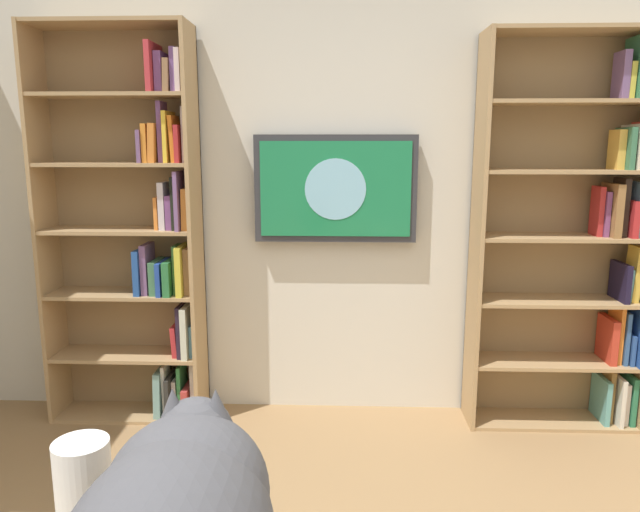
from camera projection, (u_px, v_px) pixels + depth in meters
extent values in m
cube|color=silver|center=(339.00, 181.00, 3.33)|extent=(4.52, 0.06, 2.70)
cube|color=tan|center=(477.00, 237.00, 3.17)|extent=(0.02, 0.28, 2.13)
cube|color=#93754E|center=(554.00, 233.00, 3.28)|extent=(0.94, 0.01, 2.13)
cube|color=tan|center=(549.00, 420.00, 3.35)|extent=(0.89, 0.27, 0.02)
cube|color=tan|center=(553.00, 361.00, 3.28)|extent=(0.89, 0.27, 0.02)
cube|color=tan|center=(558.00, 301.00, 3.22)|extent=(0.89, 0.27, 0.02)
cube|color=tan|center=(563.00, 237.00, 3.15)|extent=(0.89, 0.27, 0.02)
cube|color=tan|center=(568.00, 171.00, 3.09)|extent=(0.89, 0.27, 0.02)
cube|color=tan|center=(573.00, 102.00, 3.02)|extent=(0.89, 0.27, 0.02)
cube|color=tan|center=(579.00, 30.00, 2.95)|extent=(0.89, 0.27, 0.02)
cube|color=#2D7852|center=(628.00, 397.00, 3.29)|extent=(0.03, 0.18, 0.28)
cube|color=silver|center=(619.00, 399.00, 3.32)|extent=(0.03, 0.19, 0.24)
cube|color=silver|center=(615.00, 397.00, 3.30)|extent=(0.02, 0.22, 0.27)
cube|color=olive|center=(607.00, 394.00, 3.31)|extent=(0.03, 0.12, 0.30)
cube|color=#5BA19F|center=(601.00, 398.00, 3.32)|extent=(0.03, 0.22, 0.25)
cube|color=#224A98|center=(635.00, 335.00, 3.22)|extent=(0.03, 0.24, 0.32)
cube|color=#305699|center=(626.00, 347.00, 3.24)|extent=(0.02, 0.19, 0.17)
cube|color=#34588C|center=(620.00, 335.00, 3.24)|extent=(0.02, 0.19, 0.29)
cube|color=orange|center=(615.00, 333.00, 3.25)|extent=(0.02, 0.17, 0.32)
cube|color=red|center=(607.00, 339.00, 3.25)|extent=(0.04, 0.21, 0.25)
cube|color=#679E9B|center=(640.00, 277.00, 3.17)|extent=(0.02, 0.16, 0.25)
cube|color=gold|center=(634.00, 274.00, 3.15)|extent=(0.05, 0.13, 0.30)
cube|color=#5F99A1|center=(626.00, 284.00, 3.17)|extent=(0.02, 0.12, 0.18)
cube|color=black|center=(620.00, 281.00, 3.18)|extent=(0.03, 0.21, 0.20)
cube|color=#658FAA|center=(634.00, 209.00, 3.11)|extent=(0.03, 0.17, 0.29)
cube|color=#B52729|center=(626.00, 218.00, 3.13)|extent=(0.03, 0.23, 0.19)
cube|color=black|center=(620.00, 207.00, 3.11)|extent=(0.03, 0.14, 0.31)
cube|color=olive|center=(611.00, 210.00, 3.11)|extent=(0.04, 0.21, 0.28)
cube|color=#7E4378|center=(602.00, 213.00, 3.13)|extent=(0.03, 0.15, 0.24)
cube|color=#B12A29|center=(597.00, 211.00, 3.13)|extent=(0.03, 0.12, 0.26)
cube|color=#BC3A2D|center=(640.00, 146.00, 3.06)|extent=(0.03, 0.16, 0.24)
cube|color=beige|center=(632.00, 147.00, 3.05)|extent=(0.04, 0.22, 0.23)
cube|color=#3A7351|center=(625.00, 149.00, 3.04)|extent=(0.03, 0.20, 0.21)
cube|color=#EBB247|center=(617.00, 150.00, 3.06)|extent=(0.04, 0.13, 0.20)
cube|color=#33754F|center=(634.00, 68.00, 2.98)|extent=(0.02, 0.20, 0.31)
cube|color=#DBC646|center=(627.00, 82.00, 3.00)|extent=(0.03, 0.15, 0.18)
cube|color=slate|center=(621.00, 76.00, 2.99)|extent=(0.04, 0.13, 0.24)
cube|color=tan|center=(196.00, 231.00, 3.22)|extent=(0.02, 0.28, 2.18)
cube|color=tan|center=(46.00, 230.00, 3.25)|extent=(0.02, 0.28, 2.18)
cube|color=#93754E|center=(129.00, 227.00, 3.37)|extent=(0.86, 0.01, 2.18)
cube|color=tan|center=(132.00, 413.00, 3.44)|extent=(0.81, 0.27, 0.02)
cube|color=tan|center=(128.00, 354.00, 3.37)|extent=(0.81, 0.27, 0.02)
cube|color=tan|center=(125.00, 293.00, 3.30)|extent=(0.81, 0.27, 0.02)
cube|color=tan|center=(121.00, 230.00, 3.24)|extent=(0.81, 0.27, 0.02)
cube|color=tan|center=(116.00, 164.00, 3.17)|extent=(0.81, 0.27, 0.02)
cube|color=tan|center=(112.00, 96.00, 3.10)|extent=(0.81, 0.27, 0.02)
cube|color=tan|center=(107.00, 24.00, 3.03)|extent=(0.81, 0.27, 0.02)
cube|color=silver|center=(196.00, 386.00, 3.39)|extent=(0.03, 0.15, 0.32)
cube|color=#B33835|center=(188.00, 399.00, 3.40)|extent=(0.04, 0.19, 0.17)
cube|color=#368648|center=(182.00, 388.00, 3.40)|extent=(0.02, 0.16, 0.29)
cube|color=beige|center=(177.00, 395.00, 3.41)|extent=(0.03, 0.13, 0.21)
cube|color=#2A2A27|center=(171.00, 393.00, 3.40)|extent=(0.03, 0.21, 0.24)
cube|color=silver|center=(166.00, 389.00, 3.38)|extent=(0.02, 0.12, 0.30)
cube|color=#729F9C|center=(162.00, 390.00, 3.41)|extent=(0.05, 0.23, 0.26)
cube|color=#5B93AE|center=(194.00, 339.00, 3.33)|extent=(0.02, 0.15, 0.18)
cube|color=beige|center=(188.00, 330.00, 3.32)|extent=(0.03, 0.23, 0.29)
cube|color=#281C2D|center=(183.00, 328.00, 3.34)|extent=(0.02, 0.23, 0.29)
cube|color=red|center=(178.00, 338.00, 3.35)|extent=(0.04, 0.19, 0.17)
cube|color=olive|center=(190.00, 270.00, 3.25)|extent=(0.04, 0.15, 0.26)
cube|color=gold|center=(183.00, 269.00, 3.25)|extent=(0.03, 0.24, 0.27)
cube|color=#447C3F|center=(178.00, 269.00, 3.26)|extent=(0.03, 0.12, 0.27)
cube|color=#2B723E|center=(171.00, 276.00, 3.27)|extent=(0.04, 0.24, 0.19)
cube|color=#22439F|center=(163.00, 277.00, 3.27)|extent=(0.03, 0.23, 0.18)
cube|color=#42754F|center=(157.00, 276.00, 3.27)|extent=(0.04, 0.20, 0.18)
cube|color=slate|center=(148.00, 268.00, 3.26)|extent=(0.03, 0.17, 0.28)
cube|color=#234C97|center=(141.00, 271.00, 3.26)|extent=(0.04, 0.19, 0.25)
cube|color=orange|center=(187.00, 209.00, 3.19)|extent=(0.04, 0.16, 0.22)
cube|color=slate|center=(181.00, 200.00, 3.19)|extent=(0.02, 0.24, 0.32)
cube|color=black|center=(177.00, 203.00, 3.20)|extent=(0.02, 0.19, 0.28)
cube|color=#78457F|center=(172.00, 212.00, 3.21)|extent=(0.03, 0.16, 0.19)
cube|color=silver|center=(165.00, 206.00, 3.20)|extent=(0.03, 0.16, 0.26)
cube|color=orange|center=(159.00, 213.00, 3.21)|extent=(0.02, 0.14, 0.18)
cube|color=beige|center=(187.00, 135.00, 3.13)|extent=(0.02, 0.15, 0.29)
cube|color=#AF272A|center=(181.00, 144.00, 3.13)|extent=(0.02, 0.20, 0.20)
cube|color=orange|center=(175.00, 139.00, 3.13)|extent=(0.03, 0.16, 0.25)
cube|color=yellow|center=(169.00, 137.00, 3.14)|extent=(0.02, 0.19, 0.27)
cube|color=#7C4E8E|center=(163.00, 132.00, 3.13)|extent=(0.02, 0.13, 0.32)
cube|color=orange|center=(156.00, 143.00, 3.14)|extent=(0.04, 0.18, 0.21)
cube|color=orange|center=(149.00, 143.00, 3.13)|extent=(0.03, 0.17, 0.20)
cube|color=slate|center=(144.00, 146.00, 3.14)|extent=(0.02, 0.20, 0.17)
cube|color=beige|center=(182.00, 72.00, 3.05)|extent=(0.03, 0.21, 0.21)
cube|color=#785190|center=(176.00, 71.00, 3.06)|extent=(0.03, 0.15, 0.23)
cube|color=#8E6745|center=(170.00, 77.00, 3.08)|extent=(0.04, 0.21, 0.17)
cube|color=#774A84|center=(162.00, 73.00, 3.07)|extent=(0.04, 0.16, 0.21)
cube|color=#BE323A|center=(154.00, 68.00, 3.06)|extent=(0.03, 0.23, 0.25)
cube|color=#333338|center=(335.00, 189.00, 3.26)|extent=(0.90, 0.06, 0.59)
cube|color=#1E7F4C|center=(335.00, 189.00, 3.22)|extent=(0.83, 0.01, 0.52)
cylinder|color=#8CCCEA|center=(335.00, 189.00, 3.22)|extent=(0.34, 0.00, 0.34)
ellipsoid|color=#4C4C51|center=(188.00, 495.00, 0.98)|extent=(0.27, 0.30, 0.27)
sphere|color=#4C4C51|center=(196.00, 436.00, 1.03)|extent=(0.14, 0.14, 0.14)
cone|color=#4C4C51|center=(216.00, 409.00, 1.02)|extent=(0.06, 0.06, 0.08)
cone|color=#4C4C51|center=(173.00, 409.00, 1.03)|extent=(0.06, 0.06, 0.08)
cone|color=beige|center=(216.00, 414.00, 1.02)|extent=(0.03, 0.03, 0.05)
cone|color=beige|center=(172.00, 413.00, 1.02)|extent=(0.03, 0.03, 0.05)
cylinder|color=white|center=(84.00, 494.00, 1.17)|extent=(0.11, 0.11, 0.22)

